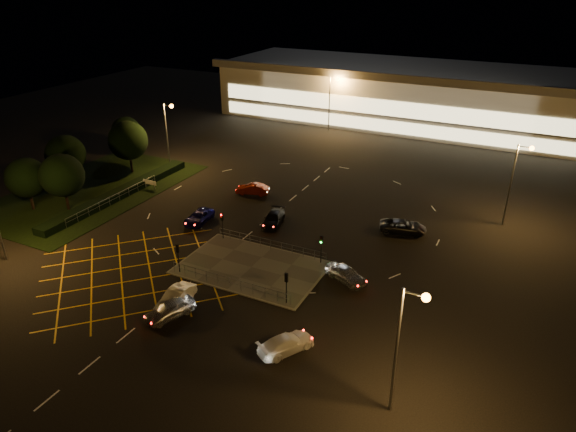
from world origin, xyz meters
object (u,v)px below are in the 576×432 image
at_px(car_right_silver, 346,274).
at_px(signal_nw, 222,220).
at_px(car_circ_red, 253,189).
at_px(car_near_silver, 170,309).
at_px(signal_se, 286,282).
at_px(car_far_dkgrey, 273,219).
at_px(signal_sw, 178,252).
at_px(signal_ne, 321,243).
at_px(car_left_blue, 199,217).
at_px(car_queue_white, 176,298).
at_px(car_approach_white, 286,343).
at_px(car_east_grey, 403,226).

bearing_deg(car_right_silver, signal_nw, 106.11).
bearing_deg(car_circ_red, car_near_silver, -0.58).
bearing_deg(signal_se, car_far_dkgrey, -58.08).
distance_m(signal_sw, car_circ_red, 21.14).
relative_size(signal_ne, car_circ_red, 0.71).
bearing_deg(signal_ne, car_far_dkgrey, 145.52).
bearing_deg(signal_nw, car_left_blue, 154.35).
relative_size(signal_ne, car_queue_white, 0.67).
xyz_separation_m(signal_ne, car_circ_red, (-15.51, 12.79, -1.63)).
distance_m(signal_nw, car_near_silver, 14.82).
bearing_deg(car_near_silver, signal_sw, 142.36).
distance_m(car_queue_white, car_right_silver, 16.37).
xyz_separation_m(car_queue_white, car_left_blue, (-8.10, 15.03, -0.10)).
relative_size(signal_sw, car_near_silver, 0.68).
bearing_deg(signal_ne, car_approach_white, -78.34).
xyz_separation_m(car_near_silver, car_approach_white, (11.11, 0.55, -0.09)).
relative_size(signal_se, car_circ_red, 0.71).
distance_m(signal_se, signal_nw, 14.41).
relative_size(car_near_silver, car_far_dkgrey, 0.94).
relative_size(signal_sw, car_east_grey, 0.59).
bearing_deg(signal_sw, signal_nw, -90.00).
bearing_deg(car_east_grey, car_left_blue, 94.87).
height_order(signal_sw, signal_ne, same).
bearing_deg(car_near_silver, car_circ_red, 126.65).
distance_m(signal_sw, car_right_silver, 16.71).
relative_size(signal_se, car_left_blue, 0.66).
height_order(signal_se, car_east_grey, signal_se).
bearing_deg(car_near_silver, car_left_blue, 139.30).
bearing_deg(signal_nw, signal_se, -33.65).
distance_m(signal_ne, car_right_silver, 4.31).
distance_m(car_left_blue, car_approach_white, 25.54).
bearing_deg(car_approach_white, car_far_dkgrey, -29.19).
bearing_deg(car_east_grey, signal_se, 147.63).
bearing_deg(car_approach_white, signal_nw, -12.29).
bearing_deg(car_far_dkgrey, car_left_blue, -168.04).
relative_size(signal_se, signal_nw, 1.00).
distance_m(car_near_silver, car_circ_red, 28.00).
height_order(car_near_silver, car_approach_white, car_near_silver).
height_order(car_circ_red, car_east_grey, car_east_grey).
relative_size(car_left_blue, car_right_silver, 1.06).
xyz_separation_m(car_right_silver, car_circ_red, (-19.01, 14.74, -0.04)).
bearing_deg(car_queue_white, car_far_dkgrey, 86.15).
relative_size(car_far_dkgrey, car_circ_red, 1.10).
distance_m(signal_se, car_east_grey, 19.65).
bearing_deg(car_queue_white, car_left_blue, 115.07).
bearing_deg(car_east_grey, signal_ne, 136.51).
relative_size(car_near_silver, car_queue_white, 0.99).
bearing_deg(car_approach_white, car_east_grey, -66.41).
distance_m(car_circ_red, car_approach_white, 32.22).
bearing_deg(car_east_grey, car_circ_red, 69.22).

